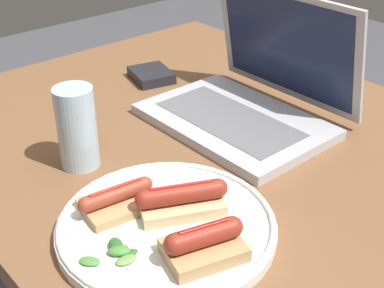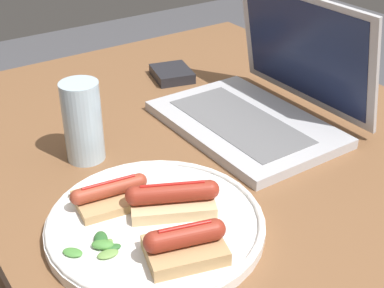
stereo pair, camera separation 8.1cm
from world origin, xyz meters
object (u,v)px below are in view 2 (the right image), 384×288
plate (156,223)px  drinking_glass (83,122)px  external_drive (172,74)px  laptop (262,102)px

plate → drinking_glass: bearing=179.7°
external_drive → plate: bearing=-20.5°
drinking_glass → plate: bearing=-0.3°
drinking_glass → laptop: bearing=78.1°
laptop → plate: size_ratio=1.12×
drinking_glass → external_drive: 0.36m
laptop → plate: 0.36m
plate → drinking_glass: size_ratio=2.19×
plate → external_drive: size_ratio=2.71×
laptop → external_drive: 0.27m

